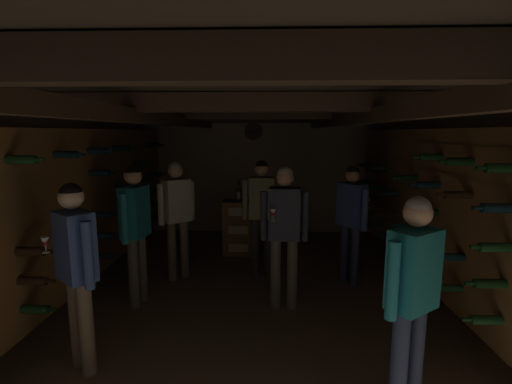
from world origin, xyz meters
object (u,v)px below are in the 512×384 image
object	(u,v)px
display_bottle	(239,193)
person_guest_near_left	(76,260)
person_guest_rear_center	(262,207)
person_guest_mid_left	(135,222)
wine_crate_stack	(239,227)
person_guest_far_right	(351,214)
person_guest_far_left	(177,209)
person_guest_near_right	(412,287)
person_host_center	(284,224)

from	to	relation	value
display_bottle	person_guest_near_left	world-z (taller)	person_guest_near_left
person_guest_rear_center	person_guest_mid_left	distance (m)	1.74
person_guest_mid_left	person_guest_near_left	distance (m)	1.22
display_bottle	person_guest_mid_left	world-z (taller)	person_guest_mid_left
wine_crate_stack	display_bottle	bearing A→B (deg)	-87.36
person_guest_rear_center	person_guest_far_right	size ratio (longest dim) A/B	1.03
person_guest_mid_left	person_guest_far_left	xyz separation A→B (m)	(0.28, 0.80, -0.02)
wine_crate_stack	person_guest_near_right	world-z (taller)	person_guest_near_right
display_bottle	person_guest_far_right	size ratio (longest dim) A/B	0.22
person_guest_rear_center	person_guest_mid_left	xyz separation A→B (m)	(-1.43, -0.99, 0.01)
wine_crate_stack	person_host_center	size ratio (longest dim) A/B	0.55
person_guest_far_right	person_guest_near_right	size ratio (longest dim) A/B	1.00
wine_crate_stack	person_host_center	xyz separation A→B (m)	(0.66, -1.89, 0.54)
display_bottle	person_host_center	distance (m)	1.97
person_guest_near_left	person_guest_near_right	world-z (taller)	person_guest_near_left
display_bottle	person_host_center	bearing A→B (deg)	-70.48
person_guest_rear_center	person_guest_far_left	xyz separation A→B (m)	(-1.15, -0.19, -0.01)
person_guest_far_left	person_guest_near_right	size ratio (longest dim) A/B	1.02
person_guest_rear_center	person_guest_far_right	xyz separation A→B (m)	(1.18, -0.28, -0.03)
person_guest_rear_center	person_guest_far_left	world-z (taller)	person_guest_rear_center
display_bottle	person_guest_far_left	bearing A→B (deg)	-126.63
person_guest_far_right	person_guest_mid_left	xyz separation A→B (m)	(-2.61, -0.71, 0.04)
person_guest_far_left	person_guest_near_right	distance (m)	3.29
display_bottle	person_guest_far_right	bearing A→B (deg)	-35.26
display_bottle	person_guest_mid_left	bearing A→B (deg)	-119.81
person_host_center	person_guest_near_left	xyz separation A→B (m)	(-1.76, -1.18, -0.02)
person_guest_far_right	wine_crate_stack	bearing A→B (deg)	143.90
display_bottle	person_host_center	xyz separation A→B (m)	(0.66, -1.86, -0.05)
person_guest_mid_left	person_guest_far_left	world-z (taller)	person_guest_mid_left
person_host_center	person_guest_far_right	xyz separation A→B (m)	(0.91, 0.75, -0.04)
display_bottle	person_guest_far_left	size ratio (longest dim) A/B	0.22
person_guest_rear_center	person_guest_near_right	size ratio (longest dim) A/B	1.02
wine_crate_stack	person_guest_far_left	xyz separation A→B (m)	(-0.76, -1.06, 0.53)
person_guest_rear_center	wine_crate_stack	bearing A→B (deg)	114.21
person_guest_far_right	person_guest_near_right	distance (m)	2.32
person_guest_far_left	wine_crate_stack	bearing A→B (deg)	54.37
wine_crate_stack	person_guest_far_right	distance (m)	2.01
person_guest_mid_left	person_guest_far_left	distance (m)	0.85
wine_crate_stack	display_bottle	size ratio (longest dim) A/B	2.57
person_guest_far_right	person_guest_far_left	bearing A→B (deg)	177.88
person_guest_far_right	person_guest_near_left	distance (m)	3.29
wine_crate_stack	person_host_center	world-z (taller)	person_host_center
person_guest_rear_center	person_guest_far_left	distance (m)	1.17
display_bottle	person_guest_near_right	world-z (taller)	person_guest_near_right
display_bottle	person_guest_near_left	xyz separation A→B (m)	(-1.10, -3.04, -0.06)
wine_crate_stack	person_guest_near_right	xyz separation A→B (m)	(1.48, -3.47, 0.50)
display_bottle	person_guest_near_right	distance (m)	3.74
person_guest_near_left	person_guest_rear_center	bearing A→B (deg)	56.07
person_guest_near_left	person_guest_mid_left	bearing A→B (deg)	87.45
wine_crate_stack	person_guest_mid_left	bearing A→B (deg)	-119.29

